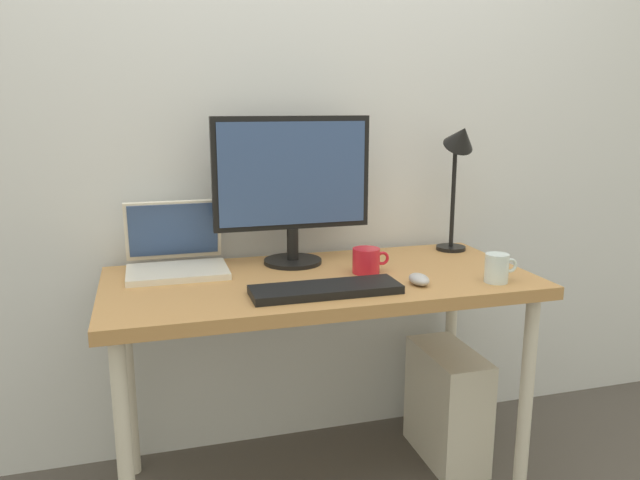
{
  "coord_description": "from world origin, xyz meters",
  "views": [
    {
      "loc": [
        -0.52,
        -1.82,
        1.29
      ],
      "look_at": [
        0.0,
        0.0,
        0.87
      ],
      "focal_mm": 34.47,
      "sensor_mm": 36.0,
      "label": 1
    }
  ],
  "objects": [
    {
      "name": "monitor",
      "position": [
        -0.04,
        0.18,
        1.03
      ],
      "size": [
        0.54,
        0.2,
        0.5
      ],
      "color": "black",
      "rests_on": "desk"
    },
    {
      "name": "coffee_mug",
      "position": [
        0.16,
        -0.0,
        0.79
      ],
      "size": [
        0.12,
        0.09,
        0.08
      ],
      "color": "red",
      "rests_on": "desk"
    },
    {
      "name": "laptop",
      "position": [
        -0.44,
        0.2,
        0.81
      ],
      "size": [
        0.32,
        0.28,
        0.23
      ],
      "color": "silver",
      "rests_on": "desk"
    },
    {
      "name": "mouse",
      "position": [
        0.27,
        -0.17,
        0.77
      ],
      "size": [
        0.06,
        0.09,
        0.03
      ],
      "primitive_type": "ellipsoid",
      "color": "#B2B2B7",
      "rests_on": "desk"
    },
    {
      "name": "desk",
      "position": [
        0.0,
        0.0,
        0.68
      ],
      "size": [
        1.36,
        0.63,
        0.75
      ],
      "color": "#B7844C",
      "rests_on": "ground_plane"
    },
    {
      "name": "computer_tower",
      "position": [
        0.5,
        0.04,
        0.21
      ],
      "size": [
        0.18,
        0.36,
        0.42
      ],
      "primitive_type": "cube",
      "color": "silver",
      "rests_on": "ground_plane"
    },
    {
      "name": "glass_cup",
      "position": [
        0.51,
        -0.21,
        0.79
      ],
      "size": [
        0.11,
        0.07,
        0.09
      ],
      "color": "silver",
      "rests_on": "desk"
    },
    {
      "name": "desk_lamp",
      "position": [
        0.58,
        0.19,
        1.1
      ],
      "size": [
        0.11,
        0.16,
        0.49
      ],
      "color": "black",
      "rests_on": "desk"
    },
    {
      "name": "back_wall",
      "position": [
        0.0,
        0.38,
        1.3
      ],
      "size": [
        4.4,
        0.04,
        2.6
      ],
      "primitive_type": "cube",
      "color": "silver",
      "rests_on": "ground_plane"
    },
    {
      "name": "keyboard",
      "position": [
        -0.03,
        -0.18,
        0.76
      ],
      "size": [
        0.44,
        0.14,
        0.02
      ],
      "primitive_type": "cube",
      "color": "black",
      "rests_on": "desk"
    }
  ]
}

